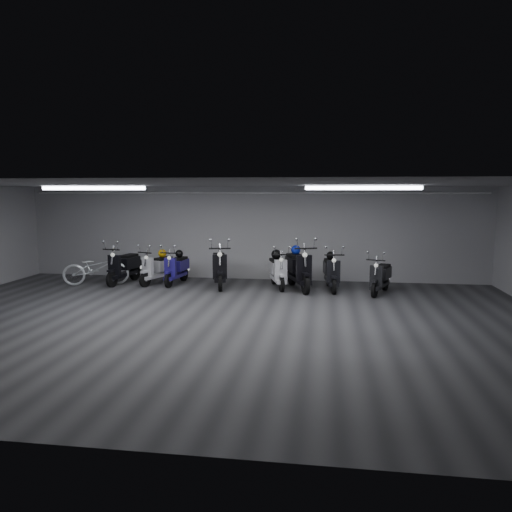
# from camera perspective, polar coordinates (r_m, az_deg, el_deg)

# --- Properties ---
(floor) EXTENTS (14.00, 10.00, 0.01)m
(floor) POSITION_cam_1_polar(r_m,az_deg,el_deg) (10.11, -4.98, -7.76)
(floor) COLOR #343436
(floor) RESTS_ON ground
(ceiling) EXTENTS (14.00, 10.00, 0.01)m
(ceiling) POSITION_cam_1_polar(r_m,az_deg,el_deg) (9.74, -5.17, 8.38)
(ceiling) COLOR slate
(ceiling) RESTS_ON ground
(back_wall) EXTENTS (14.00, 0.01, 2.80)m
(back_wall) POSITION_cam_1_polar(r_m,az_deg,el_deg) (14.72, -0.63, 2.67)
(back_wall) COLOR #A7A7A9
(back_wall) RESTS_ON ground
(front_wall) EXTENTS (14.00, 0.01, 2.80)m
(front_wall) POSITION_cam_1_polar(r_m,az_deg,el_deg) (5.16, -17.92, -7.02)
(front_wall) COLOR #A7A7A9
(front_wall) RESTS_ON ground
(fluor_strip_left) EXTENTS (2.40, 0.18, 0.08)m
(fluor_strip_left) POSITION_cam_1_polar(r_m,az_deg,el_deg) (11.72, -18.56, 7.57)
(fluor_strip_left) COLOR white
(fluor_strip_left) RESTS_ON ceiling
(fluor_strip_right) EXTENTS (2.40, 0.18, 0.08)m
(fluor_strip_right) POSITION_cam_1_polar(r_m,az_deg,el_deg) (10.51, 12.43, 7.82)
(fluor_strip_right) COLOR white
(fluor_strip_right) RESTS_ON ceiling
(conduit) EXTENTS (13.60, 0.05, 0.05)m
(conduit) POSITION_cam_1_polar(r_m,az_deg,el_deg) (14.58, -0.69, 7.43)
(conduit) COLOR white
(conduit) RESTS_ON back_wall
(scooter_1) EXTENTS (0.88, 1.84, 1.32)m
(scooter_1) POSITION_cam_1_polar(r_m,az_deg,el_deg) (14.57, -15.32, -0.58)
(scooter_1) COLOR black
(scooter_1) RESTS_ON floor
(scooter_2) EXTENTS (1.09, 1.70, 1.21)m
(scooter_2) POSITION_cam_1_polar(r_m,az_deg,el_deg) (14.29, -11.50, -0.85)
(scooter_2) COLOR silver
(scooter_2) RESTS_ON floor
(scooter_4) EXTENTS (0.72, 1.67, 1.21)m
(scooter_4) POSITION_cam_1_polar(r_m,az_deg,el_deg) (14.15, -9.36, -0.88)
(scooter_4) COLOR navy
(scooter_4) RESTS_ON floor
(scooter_5) EXTENTS (1.09, 2.03, 1.43)m
(scooter_5) POSITION_cam_1_polar(r_m,az_deg,el_deg) (13.62, -4.34, -0.64)
(scooter_5) COLOR black
(scooter_5) RESTS_ON floor
(scooter_6) EXTENTS (1.02, 1.76, 1.25)m
(scooter_6) POSITION_cam_1_polar(r_m,az_deg,el_deg) (13.43, 2.57, -1.15)
(scooter_6) COLOR silver
(scooter_6) RESTS_ON floor
(scooter_7) EXTENTS (1.30, 2.12, 1.50)m
(scooter_7) POSITION_cam_1_polar(r_m,az_deg,el_deg) (13.22, 5.01, -0.76)
(scooter_7) COLOR black
(scooter_7) RESTS_ON floor
(scooter_8) EXTENTS (0.76, 1.78, 1.28)m
(scooter_8) POSITION_cam_1_polar(r_m,az_deg,el_deg) (13.29, 8.85, -1.25)
(scooter_8) COLOR black
(scooter_8) RESTS_ON floor
(scooter_9) EXTENTS (1.06, 1.68, 1.19)m
(scooter_9) POSITION_cam_1_polar(r_m,az_deg,el_deg) (13.04, 14.42, -1.78)
(scooter_9) COLOR black
(scooter_9) RESTS_ON floor
(bicycle) EXTENTS (1.92, 1.20, 1.17)m
(bicycle) POSITION_cam_1_polar(r_m,az_deg,el_deg) (14.61, -18.30, -0.96)
(bicycle) COLOR white
(bicycle) RESTS_ON floor
(helmet_0) EXTENTS (0.24, 0.24, 0.24)m
(helmet_0) POSITION_cam_1_polar(r_m,az_deg,el_deg) (14.42, -10.95, 0.31)
(helmet_0) COLOR #CB920B
(helmet_0) RESTS_ON scooter_2
(helmet_1) EXTENTS (0.26, 0.26, 0.26)m
(helmet_1) POSITION_cam_1_polar(r_m,az_deg,el_deg) (13.45, 4.70, 0.72)
(helmet_1) COLOR #0E1EA0
(helmet_1) RESTS_ON scooter_7
(helmet_2) EXTENTS (0.23, 0.23, 0.23)m
(helmet_2) POSITION_cam_1_polar(r_m,az_deg,el_deg) (13.49, 8.76, 0.05)
(helmet_2) COLOR black
(helmet_2) RESTS_ON scooter_8
(helmet_3) EXTENTS (0.28, 0.28, 0.28)m
(helmet_3) POSITION_cam_1_polar(r_m,az_deg,el_deg) (13.62, 2.38, 0.19)
(helmet_3) COLOR black
(helmet_3) RESTS_ON scooter_6
(helmet_4) EXTENTS (0.23, 0.23, 0.23)m
(helmet_4) POSITION_cam_1_polar(r_m,az_deg,el_deg) (14.32, -9.01, 0.27)
(helmet_4) COLOR black
(helmet_4) RESTS_ON scooter_4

